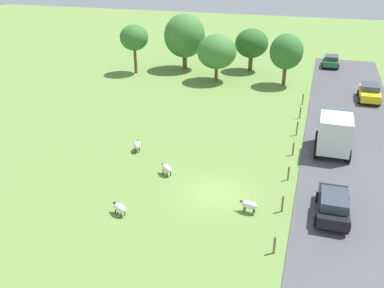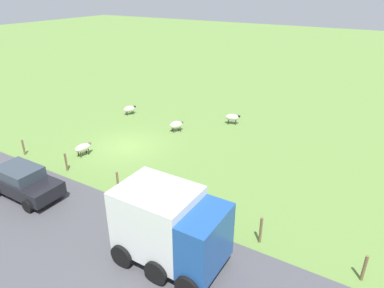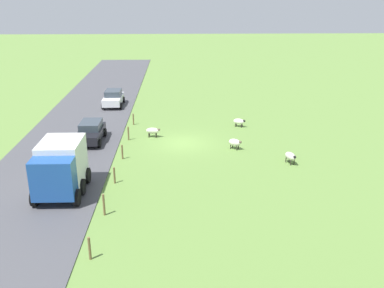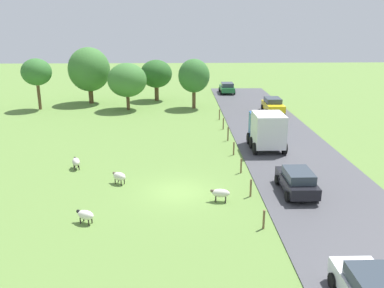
% 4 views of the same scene
% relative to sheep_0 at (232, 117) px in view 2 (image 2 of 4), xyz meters
% --- Properties ---
extents(ground_plane, '(160.00, 160.00, 0.00)m').
position_rel_sheep_0_xyz_m(ground_plane, '(7.45, -4.38, -0.55)').
color(ground_plane, olive).
extents(road_strip, '(8.00, 80.00, 0.06)m').
position_rel_sheep_0_xyz_m(road_strip, '(16.52, -4.38, -0.52)').
color(road_strip, '#47474C').
rests_on(road_strip, ground_plane).
extents(sheep_0, '(0.86, 1.21, 0.82)m').
position_rel_sheep_0_xyz_m(sheep_0, '(0.00, 0.00, 0.00)').
color(sheep_0, beige).
rests_on(sheep_0, ground_plane).
extents(sheep_1, '(1.11, 1.00, 0.81)m').
position_rel_sheep_0_xyz_m(sheep_1, '(3.54, -2.95, -0.02)').
color(sheep_1, silver).
rests_on(sheep_1, ground_plane).
extents(sheep_2, '(1.21, 0.66, 0.80)m').
position_rel_sheep_0_xyz_m(sheep_2, '(9.95, -5.89, -0.01)').
color(sheep_2, silver).
rests_on(sheep_2, ground_plane).
extents(sheep_3, '(1.13, 0.88, 0.74)m').
position_rel_sheep_0_xyz_m(sheep_3, '(2.50, -8.38, -0.06)').
color(sheep_3, silver).
rests_on(sheep_3, ground_plane).
extents(fence_post_0, '(0.12, 0.12, 1.04)m').
position_rel_sheep_0_xyz_m(fence_post_0, '(11.87, -9.24, -0.03)').
color(fence_post_0, brown).
rests_on(fence_post_0, ground_plane).
extents(fence_post_1, '(0.12, 0.12, 1.13)m').
position_rel_sheep_0_xyz_m(fence_post_1, '(11.87, -5.22, 0.01)').
color(fence_post_1, brown).
rests_on(fence_post_1, ground_plane).
extents(fence_post_2, '(0.12, 0.12, 1.07)m').
position_rel_sheep_0_xyz_m(fence_post_2, '(11.87, -1.19, -0.02)').
color(fence_post_2, brown).
rests_on(fence_post_2, ground_plane).
extents(fence_post_3, '(0.12, 0.12, 1.08)m').
position_rel_sheep_0_xyz_m(fence_post_3, '(11.87, 2.83, -0.01)').
color(fence_post_3, brown).
rests_on(fence_post_3, ground_plane).
extents(fence_post_4, '(0.12, 0.12, 1.26)m').
position_rel_sheep_0_xyz_m(fence_post_4, '(11.87, 6.85, 0.08)').
color(fence_post_4, brown).
rests_on(fence_post_4, ground_plane).
extents(fence_post_5, '(0.12, 0.12, 1.15)m').
position_rel_sheep_0_xyz_m(fence_post_5, '(11.87, 10.88, 0.02)').
color(fence_post_5, brown).
rests_on(fence_post_5, ground_plane).
extents(truck_0, '(2.67, 4.18, 3.12)m').
position_rel_sheep_0_xyz_m(truck_0, '(14.77, 4.22, 1.18)').
color(truck_0, '#1E4C99').
rests_on(truck_0, road_strip).
extents(car_2, '(1.99, 4.10, 1.56)m').
position_rel_sheep_0_xyz_m(car_2, '(14.80, -4.89, 0.32)').
color(car_2, black).
rests_on(car_2, road_strip).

